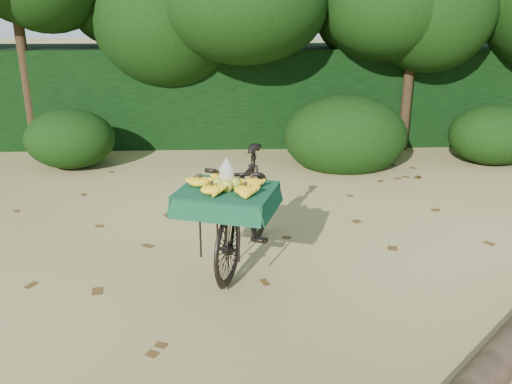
{
  "coord_description": "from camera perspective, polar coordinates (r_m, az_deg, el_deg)",
  "views": [
    {
      "loc": [
        -0.33,
        -4.38,
        2.57
      ],
      "look_at": [
        -0.13,
        0.54,
        0.85
      ],
      "focal_mm": 38.0,
      "sensor_mm": 36.0,
      "label": 1
    }
  ],
  "objects": [
    {
      "name": "ground",
      "position": [
        5.09,
        1.77,
        -11.14
      ],
      "size": [
        80.0,
        80.0,
        0.0
      ],
      "primitive_type": "plane",
      "color": "tan",
      "rests_on": "ground"
    },
    {
      "name": "vendor_bicycle",
      "position": [
        5.55,
        -1.19,
        -1.54
      ],
      "size": [
        1.25,
        2.05,
        1.18
      ],
      "rotation": [
        0.0,
        0.0,
        -0.31
      ],
      "color": "black",
      "rests_on": "ground"
    },
    {
      "name": "hedge_backdrop",
      "position": [
        10.81,
        -0.56,
        10.34
      ],
      "size": [
        26.0,
        1.8,
        1.8
      ],
      "primitive_type": "cube",
      "color": "black",
      "rests_on": "ground"
    },
    {
      "name": "tree_row",
      "position": [
        9.9,
        -4.34,
        15.87
      ],
      "size": [
        14.5,
        2.0,
        4.0
      ],
      "primitive_type": null,
      "color": "black",
      "rests_on": "ground"
    },
    {
      "name": "bush_clumps",
      "position": [
        8.97,
        3.06,
        5.53
      ],
      "size": [
        8.8,
        1.7,
        0.9
      ],
      "primitive_type": null,
      "color": "black",
      "rests_on": "ground"
    },
    {
      "name": "leaf_litter",
      "position": [
        5.66,
        1.31,
        -7.77
      ],
      "size": [
        7.0,
        7.3,
        0.01
      ],
      "primitive_type": null,
      "color": "#513615",
      "rests_on": "ground"
    }
  ]
}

